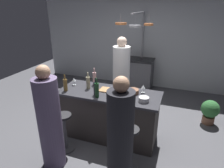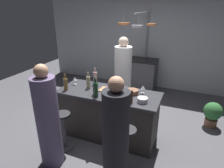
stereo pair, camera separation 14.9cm
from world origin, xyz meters
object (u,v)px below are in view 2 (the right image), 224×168
at_px(bar_stool_right, 127,147).
at_px(wine_glass_near_right_guest, 143,88).
at_px(bar_stool_left, 64,129).
at_px(wine_bottle_red, 96,90).
at_px(guest_right, 116,140).
at_px(wine_bottle_amber, 66,84).
at_px(mixing_bowl_wooden, 133,92).
at_px(mixing_bowl_steel, 143,100).
at_px(pepper_mill, 131,97).
at_px(wine_bottle_rose, 95,78).
at_px(guest_left, 48,121).
at_px(wine_glass_near_left_guest, 75,79).
at_px(stove_range, 142,74).
at_px(wine_glass_by_chef, 124,86).
at_px(chef, 123,80).
at_px(wine_bottle_dark, 95,88).
at_px(cutting_board, 108,90).
at_px(wine_bottle_white, 88,82).
at_px(potted_plant, 213,113).

height_order(bar_stool_right, wine_glass_near_right_guest, wine_glass_near_right_guest).
height_order(bar_stool_left, wine_bottle_red, wine_bottle_red).
xyz_separation_m(guest_right, wine_bottle_amber, (-1.27, 0.78, 0.28)).
relative_size(wine_bottle_amber, mixing_bowl_wooden, 1.49).
bearing_deg(mixing_bowl_steel, mixing_bowl_wooden, 134.15).
height_order(pepper_mill, wine_bottle_amber, wine_bottle_amber).
bearing_deg(wine_bottle_rose, bar_stool_left, -100.66).
relative_size(guest_left, pepper_mill, 7.67).
bearing_deg(bar_stool_left, wine_glass_near_left_guest, 104.89).
distance_m(wine_glass_near_left_guest, wine_glass_near_right_guest, 1.31).
xyz_separation_m(bar_stool_right, wine_bottle_red, (-0.68, 0.37, 0.65)).
relative_size(guest_left, wine_bottle_amber, 5.34).
distance_m(stove_range, wine_glass_by_chef, 2.38).
relative_size(bar_stool_left, wine_bottle_amber, 2.26).
bearing_deg(wine_bottle_red, wine_glass_near_left_guest, 151.94).
distance_m(bar_stool_right, wine_glass_near_right_guest, 1.02).
xyz_separation_m(pepper_mill, wine_glass_near_right_guest, (0.08, 0.42, 0.00)).
height_order(chef, pepper_mill, chef).
bearing_deg(wine_bottle_dark, guest_left, -114.24).
relative_size(guest_right, wine_glass_near_left_guest, 10.89).
bearing_deg(cutting_board, wine_bottle_dark, -123.39).
relative_size(wine_glass_by_chef, wine_glass_near_right_guest, 1.00).
bearing_deg(wine_glass_near_right_guest, bar_stool_left, -144.14).
bearing_deg(wine_bottle_dark, guest_right, -49.28).
height_order(guest_left, wine_bottle_white, guest_left).
distance_m(wine_bottle_amber, wine_bottle_rose, 0.58).
relative_size(potted_plant, wine_glass_near_left_guest, 3.56).
xyz_separation_m(wine_bottle_white, wine_bottle_rose, (0.03, 0.22, 0.01)).
height_order(guest_right, bar_stool_left, guest_right).
height_order(wine_bottle_red, wine_bottle_dark, wine_bottle_red).
height_order(guest_right, pepper_mill, guest_right).
xyz_separation_m(chef, cutting_board, (0.04, -0.86, 0.11)).
bearing_deg(potted_plant, wine_bottle_white, -154.37).
relative_size(pepper_mill, wine_bottle_white, 0.69).
distance_m(guest_left, mixing_bowl_steel, 1.46).
xyz_separation_m(chef, wine_bottle_amber, (-0.68, -1.12, 0.21)).
distance_m(wine_bottle_white, wine_glass_by_chef, 0.65).
bearing_deg(wine_bottle_rose, wine_glass_near_left_guest, -154.75).
relative_size(guest_right, wine_bottle_rose, 4.86).
bearing_deg(wine_glass_near_left_guest, wine_bottle_red, -28.06).
relative_size(wine_glass_near_right_guest, mixing_bowl_wooden, 0.72).
bearing_deg(bar_stool_left, wine_glass_by_chef, 44.77).
bearing_deg(guest_right, mixing_bowl_wooden, 96.31).
relative_size(potted_plant, wine_bottle_rose, 1.59).
bearing_deg(wine_glass_near_right_guest, wine_bottle_dark, -154.98).
relative_size(mixing_bowl_wooden, mixing_bowl_steel, 1.21).
bearing_deg(wine_bottle_amber, wine_glass_by_chef, 19.87).
relative_size(cutting_board, wine_glass_by_chef, 2.19).
bearing_deg(chef, wine_bottle_white, -111.41).
bearing_deg(bar_stool_right, mixing_bowl_steel, 80.77).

